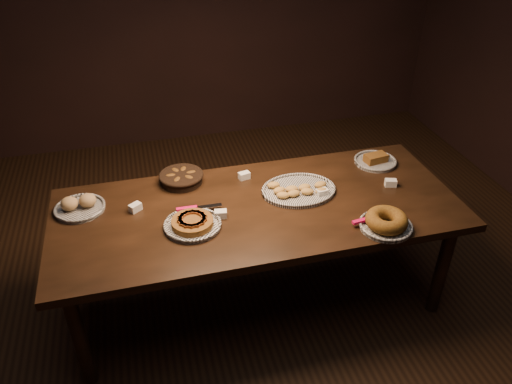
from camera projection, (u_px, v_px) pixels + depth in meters
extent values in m
plane|color=black|center=(258.00, 297.00, 3.36)|extent=(5.00, 5.00, 0.00)
cube|color=black|center=(258.00, 210.00, 2.96)|extent=(2.40, 1.00, 0.05)
cylinder|color=black|center=(79.00, 338.00, 2.63)|extent=(0.08, 0.08, 0.70)
cylinder|color=black|center=(442.00, 268.00, 3.09)|extent=(0.08, 0.08, 0.70)
cylinder|color=black|center=(83.00, 248.00, 3.25)|extent=(0.08, 0.08, 0.70)
cylinder|color=black|center=(385.00, 201.00, 3.71)|extent=(0.08, 0.08, 0.70)
torus|color=white|center=(193.00, 224.00, 2.77)|extent=(0.32, 0.32, 0.02)
cylinder|color=#472A0E|center=(192.00, 222.00, 2.77)|extent=(0.30, 0.30, 0.04)
cube|color=#612310|center=(203.00, 220.00, 2.75)|extent=(0.05, 0.08, 0.01)
cube|color=#612310|center=(203.00, 217.00, 2.77)|extent=(0.03, 0.08, 0.01)
cube|color=#612310|center=(201.00, 214.00, 2.79)|extent=(0.06, 0.08, 0.01)
cube|color=#612310|center=(197.00, 213.00, 2.80)|extent=(0.08, 0.07, 0.01)
cube|color=#612310|center=(192.00, 212.00, 2.81)|extent=(0.08, 0.04, 0.01)
cube|color=#612310|center=(187.00, 213.00, 2.80)|extent=(0.08, 0.04, 0.01)
cube|color=#612310|center=(183.00, 215.00, 2.78)|extent=(0.07, 0.07, 0.01)
cube|color=#612310|center=(181.00, 218.00, 2.76)|extent=(0.05, 0.08, 0.01)
cube|color=#612310|center=(181.00, 221.00, 2.74)|extent=(0.03, 0.08, 0.01)
cube|color=#612310|center=(183.00, 223.00, 2.72)|extent=(0.06, 0.08, 0.01)
cube|color=#612310|center=(187.00, 225.00, 2.70)|extent=(0.08, 0.07, 0.01)
cube|color=#612310|center=(192.00, 226.00, 2.70)|extent=(0.08, 0.04, 0.01)
cube|color=#612310|center=(197.00, 225.00, 2.71)|extent=(0.08, 0.04, 0.01)
cube|color=#612310|center=(201.00, 223.00, 2.72)|extent=(0.07, 0.07, 0.01)
cube|color=#E60B51|center=(187.00, 209.00, 2.88)|extent=(0.12, 0.03, 0.02)
cube|color=silver|center=(209.00, 206.00, 2.91)|extent=(0.15, 0.04, 0.00)
torus|color=black|center=(299.00, 189.00, 3.07)|extent=(0.37, 0.37, 0.02)
ellipsoid|color=olive|center=(283.00, 195.00, 2.99)|extent=(0.09, 0.07, 0.04)
ellipsoid|color=olive|center=(294.00, 193.00, 3.01)|extent=(0.08, 0.06, 0.04)
ellipsoid|color=olive|center=(307.00, 191.00, 3.03)|extent=(0.09, 0.07, 0.04)
ellipsoid|color=olive|center=(322.00, 191.00, 3.03)|extent=(0.08, 0.06, 0.04)
ellipsoid|color=olive|center=(279.00, 190.00, 3.04)|extent=(0.09, 0.07, 0.04)
ellipsoid|color=olive|center=(292.00, 189.00, 3.05)|extent=(0.08, 0.06, 0.04)
ellipsoid|color=olive|center=(304.00, 187.00, 3.07)|extent=(0.09, 0.06, 0.04)
ellipsoid|color=olive|center=(320.00, 185.00, 3.09)|extent=(0.09, 0.06, 0.04)
ellipsoid|color=olive|center=(274.00, 185.00, 3.09)|extent=(0.08, 0.06, 0.04)
torus|color=black|center=(386.00, 225.00, 2.77)|extent=(0.30, 0.30, 0.02)
torus|color=brown|center=(387.00, 220.00, 2.75)|extent=(0.28, 0.28, 0.08)
cube|color=#E60B51|center=(362.00, 221.00, 2.78)|extent=(0.12, 0.04, 0.02)
cube|color=silver|center=(382.00, 216.00, 2.83)|extent=(0.15, 0.05, 0.00)
cylinder|color=black|center=(181.00, 178.00, 3.15)|extent=(0.31, 0.31, 0.06)
torus|color=black|center=(181.00, 175.00, 3.14)|extent=(0.28, 0.28, 0.02)
ellipsoid|color=#381F0B|center=(191.00, 174.00, 3.16)|extent=(0.09, 0.06, 0.04)
ellipsoid|color=#381F0B|center=(183.00, 170.00, 3.20)|extent=(0.07, 0.09, 0.04)
ellipsoid|color=#381F0B|center=(175.00, 172.00, 3.19)|extent=(0.08, 0.10, 0.04)
ellipsoid|color=#381F0B|center=(171.00, 177.00, 3.13)|extent=(0.09, 0.05, 0.04)
ellipsoid|color=#381F0B|center=(177.00, 181.00, 3.09)|extent=(0.08, 0.10, 0.04)
ellipsoid|color=#381F0B|center=(189.00, 179.00, 3.11)|extent=(0.09, 0.09, 0.04)
torus|color=white|center=(80.00, 207.00, 2.91)|extent=(0.29, 0.29, 0.02)
ellipsoid|color=#A9864E|center=(69.00, 204.00, 2.88)|extent=(0.10, 0.10, 0.08)
ellipsoid|color=#A9864E|center=(88.00, 200.00, 2.91)|extent=(0.10, 0.10, 0.08)
torus|color=black|center=(375.00, 160.00, 3.37)|extent=(0.29, 0.29, 0.02)
cube|color=#472A0E|center=(376.00, 158.00, 3.36)|extent=(0.16, 0.11, 0.05)
cube|color=white|center=(221.00, 214.00, 2.85)|extent=(0.08, 0.06, 0.04)
cube|color=white|center=(244.00, 176.00, 3.20)|extent=(0.08, 0.06, 0.04)
cube|color=white|center=(322.00, 193.00, 3.03)|extent=(0.08, 0.06, 0.04)
cube|color=white|center=(135.00, 207.00, 2.90)|extent=(0.08, 0.08, 0.04)
cube|color=white|center=(391.00, 183.00, 3.13)|extent=(0.08, 0.06, 0.04)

